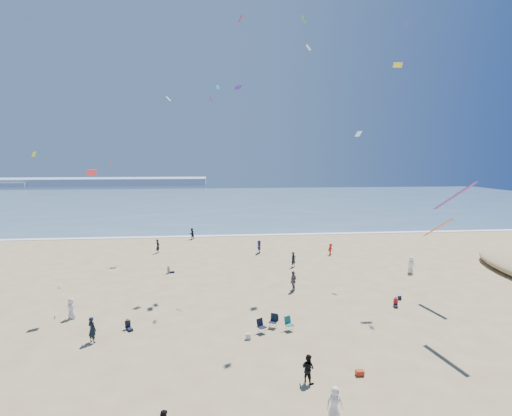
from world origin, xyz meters
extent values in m
cube|color=#476B84|center=(0.00, 95.00, 0.03)|extent=(220.00, 100.00, 0.06)
cube|color=white|center=(0.00, 45.00, 0.04)|extent=(220.00, 1.20, 0.08)
cube|color=#7A8EA8|center=(-60.00, 170.00, 1.60)|extent=(110.00, 20.00, 3.20)
imported|color=black|center=(4.35, 2.91, 0.80)|extent=(0.97, 0.98, 1.60)
imported|color=black|center=(-4.25, 42.88, 0.86)|extent=(1.05, 1.04, 1.71)
imported|color=black|center=(8.09, 25.98, 0.87)|extent=(0.76, 0.70, 1.73)
imported|color=white|center=(20.14, 22.35, 0.91)|extent=(0.81, 1.01, 1.81)
imported|color=white|center=(4.90, -0.22, 0.78)|extent=(0.77, 0.50, 1.57)
imported|color=slate|center=(6.48, 17.88, 0.97)|extent=(1.05, 1.19, 1.93)
imported|color=black|center=(-8.11, 34.46, 0.90)|extent=(0.61, 0.76, 1.80)
imported|color=red|center=(13.94, 31.20, 0.72)|extent=(1.07, 0.98, 1.44)
imported|color=black|center=(-8.89, 9.06, 0.89)|extent=(0.77, 0.71, 1.77)
imported|color=navy|center=(4.96, 33.00, 0.85)|extent=(0.69, 1.63, 1.71)
imported|color=silver|center=(-11.70, 13.36, 0.82)|extent=(0.90, 0.95, 1.64)
cube|color=silver|center=(1.51, 8.45, 0.20)|extent=(0.35, 0.20, 0.40)
cube|color=black|center=(3.91, 11.44, 0.19)|extent=(0.30, 0.22, 0.38)
cube|color=#A92F18|center=(7.44, 3.26, 0.15)|extent=(0.45, 0.30, 0.30)
cube|color=black|center=(15.25, 14.70, 0.17)|extent=(0.28, 0.18, 0.34)
cube|color=yellow|center=(16.47, 19.66, 20.86)|extent=(0.86, 0.25, 0.42)
cube|color=#692CA2|center=(17.71, 20.65, 25.04)|extent=(0.47, 0.65, 0.62)
cube|color=#26CEEA|center=(-0.21, 24.26, 19.37)|extent=(0.44, 0.71, 0.40)
cube|color=#6925A2|center=(1.75, 22.88, 19.13)|extent=(0.76, 0.76, 0.41)
cube|color=orange|center=(-9.74, 18.99, 11.82)|extent=(0.49, 0.87, 0.42)
cube|color=white|center=(14.23, 23.30, 14.74)|extent=(0.73, 0.76, 0.56)
cube|color=blue|center=(-16.96, 22.26, 24.66)|extent=(0.42, 0.60, 0.36)
cube|color=#5F248C|center=(-0.94, 22.72, 17.89)|extent=(0.45, 0.87, 0.43)
cube|color=green|center=(6.59, 15.52, 23.24)|extent=(0.28, 0.48, 0.58)
cube|color=white|center=(9.07, 24.45, 23.48)|extent=(0.50, 0.75, 0.54)
cube|color=#AFDB12|center=(-19.29, 26.58, 12.65)|extent=(0.39, 0.56, 0.51)
cube|color=white|center=(-6.51, 36.58, 19.90)|extent=(0.66, 0.68, 0.54)
cube|color=red|center=(-10.59, 16.41, 11.09)|extent=(0.85, 0.71, 0.49)
cube|color=green|center=(-7.76, 33.29, 27.30)|extent=(0.46, 0.54, 0.32)
cube|color=red|center=(2.05, 23.65, 25.80)|extent=(0.44, 0.61, 0.67)
cube|color=#662594|center=(15.99, 8.77, 9.63)|extent=(0.35, 3.14, 2.21)
cube|color=#EA5118|center=(18.45, 14.73, 6.32)|extent=(0.35, 2.64, 1.87)
camera|label=1|loc=(-0.58, -17.29, 12.25)|focal=28.00mm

